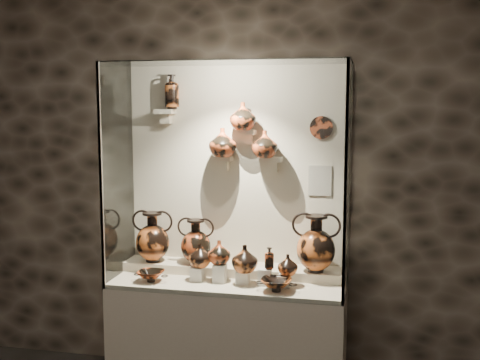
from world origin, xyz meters
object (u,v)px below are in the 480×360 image
ovoid_vase_a (223,142)px  ovoid_vase_b (243,116)px  amphora_mid (196,241)px  kylix_left (151,275)px  amphora_left (153,237)px  kylix_right (276,284)px  ovoid_vase_c (265,144)px  jug_e (288,265)px  jug_b (219,252)px  lekythos_tall (172,90)px  lekythos_small (269,257)px  jug_c (245,259)px  amphora_right (316,243)px  jug_a (200,255)px

ovoid_vase_a → ovoid_vase_b: (0.15, 0.00, 0.19)m
amphora_mid → kylix_left: bearing=-136.9°
amphora_left → ovoid_vase_a: bearing=26.0°
amphora_left → kylix_right: bearing=3.5°
ovoid_vase_a → ovoid_vase_c: size_ratio=1.08×
amphora_mid → jug_e: 0.76m
amphora_mid → jug_e: size_ratio=2.30×
kylix_left → amphora_left: bearing=117.5°
jug_b → lekythos_tall: lekythos_tall is taller
amphora_left → ovoid_vase_c: bearing=24.5°
lekythos_small → jug_c: bearing=179.8°
amphora_left → lekythos_small: 0.96m
lekythos_tall → kylix_right: bearing=-37.2°
jug_e → lekythos_small: lekythos_small is taller
lekythos_small → amphora_right: bearing=28.7°
amphora_right → jug_e: bearing=-139.8°
jug_c → ovoid_vase_c: 0.85m
jug_e → ovoid_vase_b: size_ratio=0.73×
amphora_left → amphora_right: bearing=19.9°
lekythos_small → ovoid_vase_c: bearing=106.2°
lekythos_small → ovoid_vase_a: bearing=146.5°
jug_b → ovoid_vase_b: ovoid_vase_b is taller
ovoid_vase_b → lekythos_tall: bearing=170.6°
kylix_left → kylix_right: size_ratio=0.90×
ovoid_vase_a → ovoid_vase_b: bearing=11.1°
amphora_left → jug_b: size_ratio=2.25×
lekythos_small → kylix_right: bearing=-60.4°
jug_c → ovoid_vase_a: ovoid_vase_a is taller
ovoid_vase_b → kylix_left: bearing=-156.1°
amphora_left → ovoid_vase_b: (0.70, 0.06, 0.93)m
lekythos_tall → jug_a: bearing=-55.6°
amphora_left → kylix_right: (1.01, -0.31, -0.21)m
amphora_right → jug_a: (-0.82, -0.16, -0.09)m
jug_a → lekythos_tall: bearing=155.1°
jug_c → lekythos_tall: bearing=132.9°
ovoid_vase_c → lekythos_tall: bearing=-178.7°
jug_e → ovoid_vase_c: 0.89m
jug_b → kylix_left: (-0.48, -0.11, -0.17)m
ovoid_vase_b → jug_e: bearing=-37.2°
ovoid_vase_a → amphora_mid: bearing=-161.1°
lekythos_small → kylix_left: lekythos_small is taller
amphora_right → ovoid_vase_a: ovoid_vase_a is taller
ovoid_vase_a → kylix_right: bearing=-28.4°
amphora_mid → lekythos_small: amphora_mid is taller
amphora_left → ovoid_vase_b: size_ratio=1.91×
kylix_left → ovoid_vase_c: (0.77, 0.34, 0.94)m
jug_e → kylix_left: bearing=-169.3°
kylix_right → amphora_mid: bearing=140.6°
amphora_right → jug_c: (-0.49, -0.19, -0.09)m
amphora_right → ovoid_vase_b: bearing=171.3°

